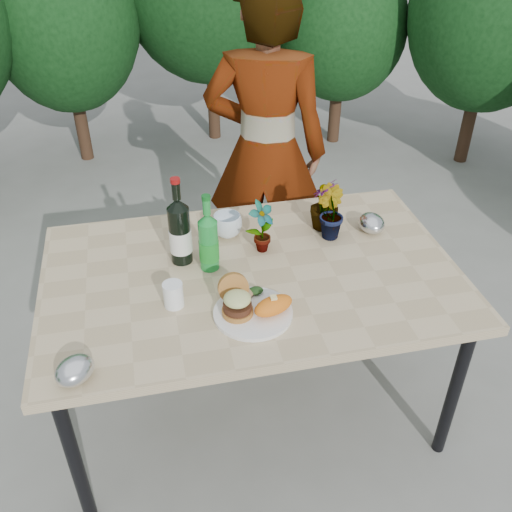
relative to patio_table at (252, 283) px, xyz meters
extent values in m
plane|color=slate|center=(0.00, 0.00, -0.69)|extent=(80.00, 80.00, 0.00)
cube|color=tan|center=(0.00, 0.00, 0.04)|extent=(1.60, 1.00, 0.04)
cylinder|color=black|center=(-0.72, -0.42, -0.34)|extent=(0.05, 0.05, 0.71)
cylinder|color=black|center=(0.72, -0.42, -0.34)|extent=(0.05, 0.05, 0.71)
cylinder|color=black|center=(-0.72, 0.42, -0.34)|extent=(0.05, 0.05, 0.71)
cylinder|color=black|center=(0.72, 0.42, -0.34)|extent=(0.05, 0.05, 0.71)
cylinder|color=#382316|center=(-0.80, 2.80, -0.48)|extent=(0.10, 0.10, 0.42)
ellipsoid|color=#174519|center=(-0.80, 2.80, 0.46)|extent=(1.13, 1.13, 1.46)
cylinder|color=#382316|center=(0.30, 3.00, -0.44)|extent=(0.10, 0.10, 0.50)
cylinder|color=#382316|center=(1.30, 2.70, -0.50)|extent=(0.10, 0.10, 0.38)
ellipsoid|color=#174519|center=(1.30, 2.70, 0.26)|extent=(1.02, 1.02, 1.14)
cylinder|color=#382316|center=(2.20, 2.10, -0.47)|extent=(0.10, 0.10, 0.44)
ellipsoid|color=#174519|center=(2.20, 2.10, 0.47)|extent=(1.19, 1.19, 1.45)
cylinder|color=white|center=(-0.05, -0.25, 0.06)|extent=(0.28, 0.28, 0.01)
cylinder|color=#B7722D|center=(-0.10, -0.25, 0.08)|extent=(0.11, 0.11, 0.02)
cylinder|color=#472314|center=(-0.10, -0.25, 0.10)|extent=(0.10, 0.10, 0.02)
ellipsoid|color=beige|center=(-0.10, -0.25, 0.14)|extent=(0.10, 0.10, 0.04)
cylinder|color=#B7722D|center=(-0.10, -0.17, 0.13)|extent=(0.11, 0.06, 0.11)
ellipsoid|color=orange|center=(0.02, -0.27, 0.10)|extent=(0.17, 0.12, 0.06)
ellipsoid|color=olive|center=(-0.05, -0.16, 0.08)|extent=(0.04, 0.04, 0.02)
ellipsoid|color=#193814|center=(-0.02, -0.15, 0.09)|extent=(0.06, 0.04, 0.03)
cylinder|color=black|center=(-0.25, 0.13, 0.18)|extent=(0.08, 0.08, 0.24)
cylinder|color=white|center=(-0.25, 0.13, 0.15)|extent=(0.09, 0.09, 0.10)
cone|color=black|center=(-0.25, 0.13, 0.32)|extent=(0.08, 0.08, 0.04)
cylinder|color=black|center=(-0.25, 0.13, 0.37)|extent=(0.03, 0.03, 0.07)
cylinder|color=maroon|center=(-0.25, 0.13, 0.41)|extent=(0.04, 0.04, 0.02)
cylinder|color=#198A31|center=(-0.15, 0.06, 0.16)|extent=(0.07, 0.07, 0.21)
cylinder|color=#198C26|center=(-0.15, 0.06, 0.14)|extent=(0.08, 0.08, 0.08)
cone|color=#198A31|center=(-0.15, 0.06, 0.28)|extent=(0.07, 0.07, 0.04)
cylinder|color=#198A31|center=(-0.15, 0.06, 0.33)|extent=(0.03, 0.03, 0.06)
cylinder|color=#0C5919|center=(-0.15, 0.06, 0.37)|extent=(0.03, 0.03, 0.02)
cylinder|color=white|center=(-0.31, -0.14, 0.10)|extent=(0.07, 0.07, 0.09)
imported|color=#27581E|center=(0.07, 0.13, 0.17)|extent=(0.14, 0.13, 0.22)
imported|color=#2D5D1F|center=(0.37, 0.18, 0.17)|extent=(0.14, 0.15, 0.23)
imported|color=#2C5C1F|center=(0.37, 0.25, 0.17)|extent=(0.18, 0.18, 0.23)
imported|color=silver|center=(-0.05, 0.27, 0.11)|extent=(0.16, 0.16, 0.10)
ellipsoid|color=silver|center=(-0.64, -0.42, 0.10)|extent=(0.17, 0.17, 0.08)
ellipsoid|color=silver|center=(0.56, 0.18, 0.10)|extent=(0.11, 0.13, 0.08)
imported|color=#A06450|center=(0.25, 0.83, 0.15)|extent=(0.72, 0.59, 1.69)
camera|label=1|loc=(-0.36, -1.73, 1.39)|focal=40.00mm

